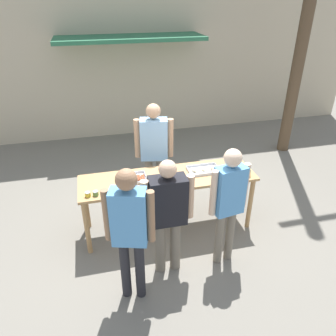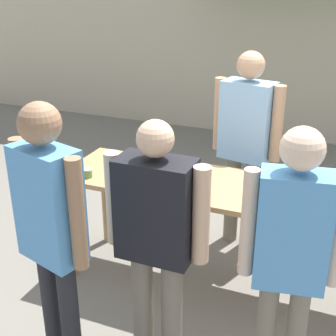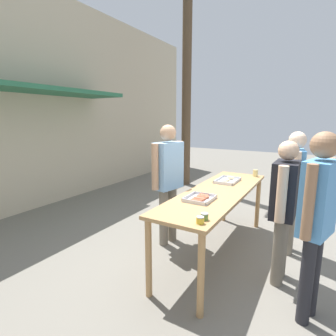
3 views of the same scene
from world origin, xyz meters
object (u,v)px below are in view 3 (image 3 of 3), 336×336
Objects in this scene: food_tray_buns at (228,180)px; condiment_jar_ketchup at (204,217)px; beer_cup at (255,173)px; utility_pole at (187,53)px; food_tray_sausages at (200,199)px; person_customer_waiting_in_line at (284,201)px; person_customer_holding_hotdog at (317,211)px; person_server_behind_table at (168,174)px; person_customer_with_cup at (294,181)px; condiment_jar_mustard at (200,220)px.

condiment_jar_ketchup is (-1.62, -0.29, 0.02)m from food_tray_buns.
utility_pole is (2.16, 2.39, 2.58)m from beer_cup.
beer_cup is at bearing -9.90° from food_tray_sausages.
food_tray_sausages is 0.22× the size of person_customer_waiting_in_line.
person_customer_holding_hotdog is 0.61m from person_customer_waiting_in_line.
person_customer_waiting_in_line is (0.29, -0.90, 0.04)m from food_tray_sausages.
person_server_behind_table is at bearing 57.84° from food_tray_sausages.
condiment_jar_ketchup is 0.04× the size of person_customer_with_cup.
person_server_behind_table is at bearing 131.38° from food_tray_buns.
person_server_behind_table reaches higher than condiment_jar_mustard.
food_tray_sausages is at bearing 27.65° from condiment_jar_ketchup.
food_tray_sausages is at bearing -83.70° from person_customer_holding_hotdog.
person_customer_waiting_in_line reaches higher than condiment_jar_ketchup.
condiment_jar_ketchup is 2.20m from beer_cup.
person_customer_holding_hotdog is (-0.22, -1.23, 0.14)m from food_tray_sausages.
beer_cup reaches higher than food_tray_sausages.
person_customer_with_cup reaches higher than person_customer_waiting_in_line.
condiment_jar_ketchup is 1.42m from person_server_behind_table.
condiment_jar_mustard is at bearing -126.39° from person_server_behind_table.
food_tray_sausages is at bearing -71.85° from person_customer_waiting_in_line.
condiment_jar_mustard is 0.04× the size of person_customer_holding_hotdog.
utility_pole is at bearing 28.21° from condiment_jar_mustard.
condiment_jar_ketchup reaches higher than food_tray_sausages.
condiment_jar_mustard is 2.31m from beer_cup.
food_tray_sausages is 0.95m from person_customer_waiting_in_line.
person_customer_holding_hotdog is at bearing -100.21° from food_tray_sausages.
person_server_behind_table is (1.10, 1.00, 0.12)m from condiment_jar_mustard.
beer_cup is (0.58, -0.29, 0.04)m from food_tray_buns.
condiment_jar_mustard is at bearing -29.63° from person_customer_with_cup.
person_customer_with_cup is (1.29, 0.30, -0.04)m from person_customer_holding_hotdog.
person_customer_waiting_in_line is at bearing -84.16° from person_server_behind_table.
utility_pole reaches higher than person_customer_with_cup.
person_customer_with_cup reaches higher than condiment_jar_mustard.
condiment_jar_ketchup is at bearing -123.60° from person_server_behind_table.
person_customer_with_cup reaches higher than beer_cup.
condiment_jar_mustard is 0.05× the size of person_customer_waiting_in_line.
beer_cup reaches higher than food_tray_buns.
food_tray_buns is 1.75m from condiment_jar_mustard.
person_customer_with_cup is at bearing -20.02° from condiment_jar_mustard.
person_server_behind_table reaches higher than person_customer_waiting_in_line.
beer_cup is at bearing -132.05° from utility_pole.
condiment_jar_mustard is 1.84m from person_customer_with_cup.
food_tray_sausages is at bearing -179.98° from food_tray_buns.
person_server_behind_table reaches higher than condiment_jar_ketchup.
person_customer_holding_hotdog reaches higher than condiment_jar_ketchup.
person_server_behind_table is 1.74m from person_customer_with_cup.
person_customer_holding_hotdog is at bearing -64.94° from condiment_jar_mustard.
utility_pole is at bearing 28.76° from condiment_jar_ketchup.
person_customer_waiting_in_line is at bearing -35.86° from condiment_jar_ketchup.
condiment_jar_mustard is at bearing -179.82° from condiment_jar_ketchup.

